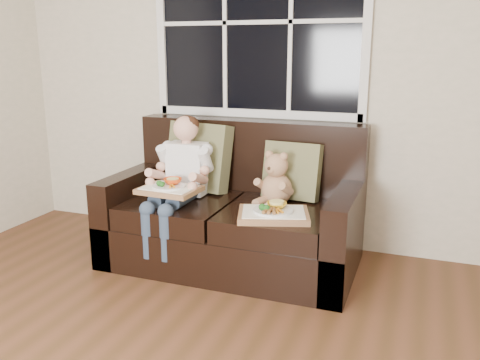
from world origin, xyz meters
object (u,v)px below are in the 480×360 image
at_px(loveseat, 235,218).
at_px(tray_left, 170,188).
at_px(tray_right, 273,213).
at_px(teddy_bear, 276,182).
at_px(child, 181,171).

relative_size(loveseat, tray_left, 4.27).
bearing_deg(tray_left, tray_right, 4.00).
distance_m(loveseat, teddy_bear, 0.41).
distance_m(child, tray_left, 0.20).
relative_size(child, teddy_bear, 2.35).
bearing_deg(tray_right, loveseat, 123.17).
xyz_separation_m(teddy_bear, tray_left, (-0.64, -0.30, -0.02)).
relative_size(child, tray_right, 1.71).
xyz_separation_m(loveseat, tray_right, (0.37, -0.30, 0.17)).
relative_size(tray_left, tray_right, 0.78).
bearing_deg(teddy_bear, child, -155.34).
xyz_separation_m(loveseat, teddy_bear, (0.30, -0.00, 0.29)).
height_order(loveseat, tray_right, loveseat).
relative_size(teddy_bear, tray_left, 0.94).
bearing_deg(loveseat, child, -161.35).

